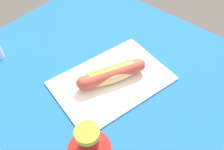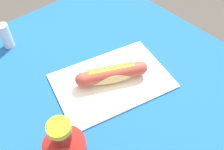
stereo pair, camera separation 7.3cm
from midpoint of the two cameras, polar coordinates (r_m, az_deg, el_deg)
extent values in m
cylinder|color=brown|center=(1.16, 23.70, -14.44)|extent=(0.07, 0.07, 0.70)
cylinder|color=brown|center=(1.35, 0.72, 3.46)|extent=(0.07, 0.07, 0.70)
cube|color=brown|center=(0.75, -3.74, -3.86)|extent=(0.91, 0.82, 0.03)
cube|color=#19519E|center=(0.74, -3.81, -3.06)|extent=(0.97, 0.88, 0.00)
cube|color=silver|center=(0.75, 2.78, -1.52)|extent=(0.38, 0.30, 0.01)
ellipsoid|color=#E5BC75|center=(0.73, 2.86, -0.19)|extent=(0.17, 0.12, 0.05)
cylinder|color=#B24233|center=(0.72, 2.87, 0.10)|extent=(0.18, 0.11, 0.04)
sphere|color=#B24233|center=(0.75, 9.33, 1.42)|extent=(0.04, 0.04, 0.04)
sphere|color=#B24233|center=(0.71, -3.93, -1.29)|extent=(0.04, 0.04, 0.04)
cube|color=yellow|center=(0.71, 2.93, 1.09)|extent=(0.12, 0.07, 0.00)
cylinder|color=#568433|center=(0.73, 2.56, 1.32)|extent=(0.14, 0.08, 0.02)
cone|color=maroon|center=(0.44, -6.28, -15.03)|extent=(0.08, 0.08, 0.02)
cylinder|color=maroon|center=(0.41, -6.58, -13.51)|extent=(0.03, 0.03, 0.03)
cylinder|color=yellow|center=(0.40, -6.83, -12.19)|extent=(0.04, 0.04, 0.01)
cylinder|color=silver|center=(0.89, -20.93, 8.23)|extent=(0.04, 0.04, 0.09)
camera|label=1|loc=(0.04, -87.13, 3.27)|focal=40.15mm
camera|label=2|loc=(0.04, 92.87, -3.27)|focal=40.15mm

